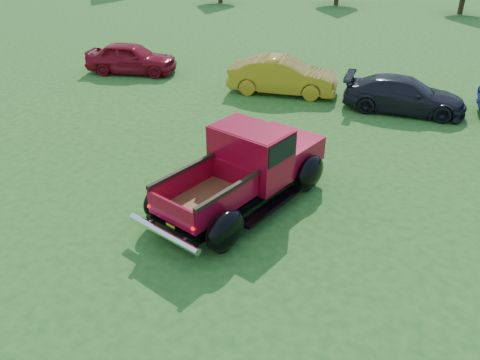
{
  "coord_description": "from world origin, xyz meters",
  "views": [
    {
      "loc": [
        2.88,
        -8.17,
        6.1
      ],
      "look_at": [
        -0.09,
        0.2,
        1.08
      ],
      "focal_mm": 35.0,
      "sensor_mm": 36.0,
      "label": 1
    }
  ],
  "objects": [
    {
      "name": "show_car_grey",
      "position": [
        3.05,
        8.69,
        0.61
      ],
      "size": [
        4.19,
        1.72,
        1.22
      ],
      "primitive_type": "imported",
      "rotation": [
        0.0,
        0.0,
        1.57
      ],
      "color": "black",
      "rests_on": "ground"
    },
    {
      "name": "show_car_red",
      "position": [
        -8.5,
        9.58,
        0.67
      ],
      "size": [
        4.15,
        2.25,
        1.34
      ],
      "primitive_type": "imported",
      "rotation": [
        0.0,
        0.0,
        1.75
      ],
      "color": "maroon",
      "rests_on": "ground"
    },
    {
      "name": "ground",
      "position": [
        0.0,
        0.0,
        0.0
      ],
      "size": [
        120.0,
        120.0,
        0.0
      ],
      "primitive_type": "plane",
      "color": "#205217",
      "rests_on": "ground"
    },
    {
      "name": "pickup_truck",
      "position": [
        -0.2,
        1.26,
        0.88
      ],
      "size": [
        3.67,
        5.34,
        1.86
      ],
      "rotation": [
        0.0,
        0.0,
        -0.34
      ],
      "color": "black",
      "rests_on": "ground"
    },
    {
      "name": "show_car_yellow",
      "position": [
        -1.5,
        9.16,
        0.69
      ],
      "size": [
        4.3,
        1.81,
        1.38
      ],
      "primitive_type": "imported",
      "rotation": [
        0.0,
        0.0,
        1.65
      ],
      "color": "#B68518",
      "rests_on": "ground"
    }
  ]
}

